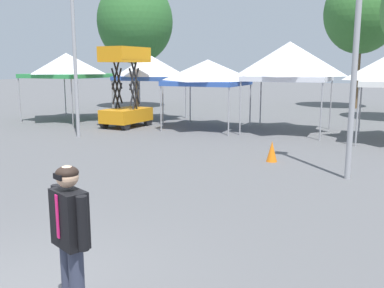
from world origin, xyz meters
TOP-DOWN VIEW (x-y plane):
  - canopy_tent_behind_right at (-11.15, 13.94)m, footprint 3.45×3.45m
  - canopy_tent_behind_left at (-7.42, 15.86)m, footprint 3.08×3.08m
  - canopy_tent_right_of_center at (-3.54, 14.26)m, footprint 3.27×3.27m
  - canopy_tent_far_left at (-0.07, 14.72)m, footprint 3.37×3.37m
  - scissor_lift at (-7.11, 13.15)m, footprint 1.54×2.38m
  - person_foreground at (0.92, 0.03)m, footprint 0.61×0.38m
  - light_pole_near_lift at (-7.24, 9.94)m, footprint 0.36×0.36m
  - tree_behind_tents_left at (1.76, 26.89)m, footprint 4.70×4.70m
  - tree_behind_tents_right at (-11.45, 20.95)m, footprint 4.84×4.84m
  - traffic_cone_lot_center at (0.81, 8.83)m, footprint 0.32×0.32m

SIDE VIEW (x-z plane):
  - traffic_cone_lot_center at x=0.81m, z-range 0.00..0.61m
  - person_foreground at x=0.92m, z-range 0.14..1.92m
  - scissor_lift at x=-7.11m, z-range -0.68..2.92m
  - canopy_tent_right_of_center at x=-3.54m, z-range 0.96..4.01m
  - canopy_tent_behind_left at x=-7.42m, z-range 1.02..4.35m
  - canopy_tent_behind_right at x=-11.15m, z-range 1.09..4.49m
  - canopy_tent_far_left at x=-0.07m, z-range 1.08..4.84m
  - light_pole_near_lift at x=-7.24m, z-range 0.57..9.81m
  - tree_behind_tents_right at x=-11.45m, z-range 1.45..9.69m
  - tree_behind_tents_left at x=1.76m, z-range 1.76..10.47m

